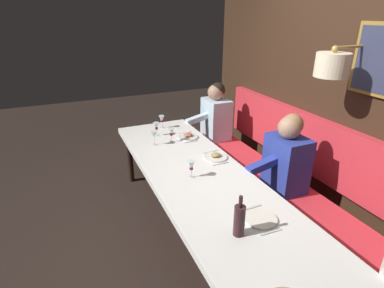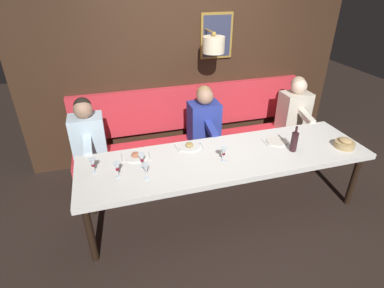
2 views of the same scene
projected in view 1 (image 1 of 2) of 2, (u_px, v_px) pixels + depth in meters
name	position (u px, v px, depth m)	size (l,w,h in m)	color
ground_plane	(203.00, 244.00, 3.01)	(12.00, 12.00, 0.00)	black
dining_table	(204.00, 184.00, 2.74)	(0.90, 3.20, 0.74)	silver
banquette_bench	(278.00, 204.00, 3.25)	(0.52, 3.40, 0.45)	red
back_wall_panel	(339.00, 94.00, 3.01)	(0.59, 4.60, 2.90)	#382316
diner_near	(287.00, 156.00, 2.98)	(0.60, 0.40, 0.79)	#283893
diner_middle	(216.00, 113.00, 4.24)	(0.60, 0.40, 0.79)	silver
place_setting_0	(260.00, 219.00, 2.18)	(0.24, 0.31, 0.01)	silver
place_setting_1	(215.00, 157.00, 3.10)	(0.24, 0.31, 0.05)	silver
place_setting_2	(188.00, 136.00, 3.61)	(0.24, 0.31, 0.05)	silver
wine_glass_0	(171.00, 132.00, 3.45)	(0.07, 0.07, 0.16)	silver
wine_glass_1	(162.00, 119.00, 3.87)	(0.07, 0.07, 0.16)	silver
wine_glass_2	(191.00, 166.00, 2.70)	(0.07, 0.07, 0.16)	silver
wine_glass_3	(154.00, 135.00, 3.37)	(0.07, 0.07, 0.16)	silver
wine_glass_4	(156.00, 126.00, 3.63)	(0.07, 0.07, 0.16)	silver
wine_bottle	(239.00, 220.00, 2.00)	(0.08, 0.08, 0.30)	#33191E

